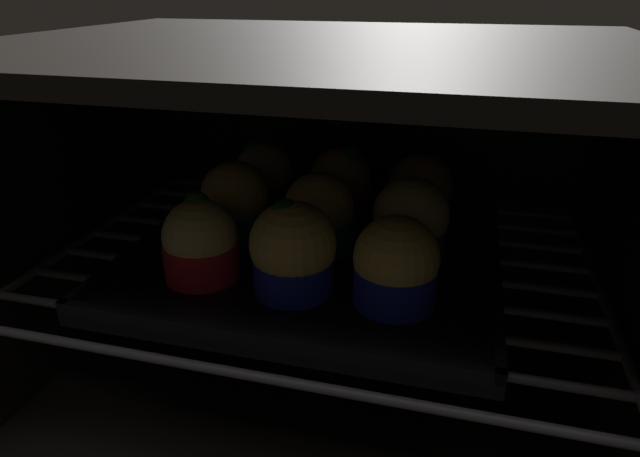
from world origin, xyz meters
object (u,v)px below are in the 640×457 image
(muffin_row1_col0, at_px, (236,204))
(muffin_row2_col2, at_px, (420,192))
(muffin_row0_col2, at_px, (396,266))
(muffin_row2_col1, at_px, (344,185))
(muffin_row2_col0, at_px, (264,179))
(baking_tray, at_px, (320,251))
(muffin_row1_col2, at_px, (410,222))
(muffin_row1_col1, at_px, (321,215))
(muffin_row0_col0, at_px, (201,243))
(muffin_row0_col1, at_px, (293,251))

(muffin_row1_col0, relative_size, muffin_row2_col2, 1.05)
(muffin_row0_col2, xyz_separation_m, muffin_row2_col1, (-0.08, 0.18, 0.00))
(muffin_row1_col0, xyz_separation_m, muffin_row2_col0, (-0.00, 0.09, -0.00))
(muffin_row0_col2, bearing_deg, baking_tray, 135.27)
(muffin_row1_col2, xyz_separation_m, muffin_row2_col1, (-0.09, 0.09, -0.00))
(baking_tray, distance_m, muffin_row1_col1, 0.04)
(muffin_row0_col0, xyz_separation_m, muffin_row2_col2, (0.18, 0.18, 0.00))
(muffin_row1_col1, bearing_deg, muffin_row2_col2, 47.20)
(muffin_row1_col1, relative_size, muffin_row2_col0, 0.97)
(muffin_row0_col0, bearing_deg, muffin_row0_col2, -0.44)
(muffin_row1_col1, relative_size, muffin_row2_col2, 1.02)
(muffin_row0_col1, bearing_deg, muffin_row1_col1, 88.31)
(muffin_row1_col1, bearing_deg, muffin_row1_col2, 0.83)
(muffin_row1_col1, distance_m, muffin_row1_col2, 0.09)
(muffin_row1_col2, xyz_separation_m, muffin_row2_col2, (0.00, 0.09, -0.00))
(muffin_row0_col2, distance_m, muffin_row2_col1, 0.20)
(baking_tray, xyz_separation_m, muffin_row2_col2, (0.09, 0.09, 0.04))
(muffin_row2_col1, bearing_deg, muffin_row0_col0, -117.52)
(muffin_row2_col0, height_order, muffin_row2_col2, muffin_row2_col0)
(muffin_row2_col0, bearing_deg, muffin_row0_col1, -62.60)
(baking_tray, relative_size, muffin_row1_col2, 4.26)
(muffin_row1_col0, bearing_deg, muffin_row2_col2, 26.73)
(muffin_row0_col2, bearing_deg, muffin_row1_col0, 153.84)
(muffin_row1_col2, height_order, muffin_row2_col1, same)
(muffin_row1_col1, relative_size, muffin_row2_col1, 0.96)
(muffin_row2_col1, distance_m, muffin_row2_col2, 0.09)
(muffin_row0_col2, height_order, muffin_row1_col0, muffin_row1_col0)
(muffin_row0_col0, height_order, muffin_row2_col1, muffin_row2_col1)
(muffin_row1_col1, height_order, muffin_row2_col2, muffin_row1_col1)
(muffin_row1_col0, distance_m, muffin_row2_col0, 0.09)
(muffin_row0_col2, bearing_deg, muffin_row0_col1, -178.74)
(muffin_row2_col2, bearing_deg, muffin_row1_col2, -90.04)
(muffin_row0_col1, relative_size, muffin_row2_col1, 1.02)
(muffin_row2_col0, relative_size, muffin_row2_col1, 0.99)
(muffin_row0_col2, distance_m, muffin_row1_col1, 0.12)
(muffin_row2_col1, bearing_deg, muffin_row1_col1, -91.16)
(muffin_row0_col2, bearing_deg, muffin_row2_col2, 89.37)
(muffin_row0_col0, bearing_deg, muffin_row1_col0, 91.69)
(baking_tray, bearing_deg, muffin_row0_col2, -44.73)
(baking_tray, height_order, muffin_row1_col0, muffin_row1_col0)
(muffin_row1_col1, bearing_deg, muffin_row1_col0, 177.73)
(muffin_row1_col2, relative_size, muffin_row2_col1, 0.99)
(baking_tray, xyz_separation_m, muffin_row0_col0, (-0.09, -0.09, 0.04))
(muffin_row0_col0, relative_size, muffin_row2_col2, 1.00)
(muffin_row0_col1, height_order, muffin_row2_col1, muffin_row0_col1)
(muffin_row2_col0, bearing_deg, muffin_row0_col0, -88.74)
(muffin_row0_col0, bearing_deg, muffin_row2_col1, 62.48)
(muffin_row0_col2, relative_size, muffin_row1_col0, 0.94)
(muffin_row2_col1, bearing_deg, muffin_row1_col0, -136.25)
(baking_tray, height_order, muffin_row0_col2, muffin_row0_col2)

